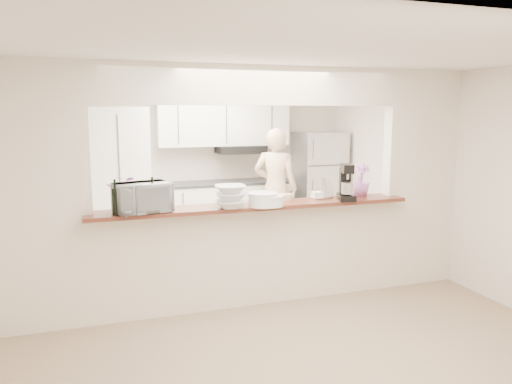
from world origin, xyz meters
name	(u,v)px	position (x,y,z in m)	size (l,w,h in m)	color
floor	(254,302)	(0.00, 0.00, 0.00)	(6.00, 6.00, 0.00)	gray
tile_overlay	(218,261)	(0.00, 1.55, 0.01)	(5.00, 2.90, 0.01)	beige
partition	(254,166)	(0.00, 0.00, 1.48)	(5.00, 0.15, 2.50)	white
bar_counter	(254,251)	(0.00, 0.00, 0.58)	(3.40, 0.38, 1.09)	white
kitchen_cabinets	(186,181)	(-0.19, 2.72, 0.97)	(3.15, 0.62, 2.25)	silver
refrigerator	(319,183)	(2.05, 2.65, 0.85)	(0.75, 0.70, 1.70)	#B9B9BE
flower_left	(125,193)	(-1.30, 0.05, 1.26)	(0.31, 0.27, 0.34)	#E277D1
wine_bottle_a	(153,199)	(-1.06, -0.15, 1.22)	(0.07, 0.07, 0.34)	black
wine_bottle_b	(115,201)	(-1.40, -0.15, 1.22)	(0.07, 0.07, 0.33)	black
toaster_oven	(142,198)	(-1.15, -0.10, 1.23)	(0.51, 0.34, 0.28)	#A4A4A9
serving_bowls	(230,197)	(-0.30, -0.17, 1.20)	(0.30, 0.30, 0.22)	white
plate_stack_a	(263,200)	(0.03, -0.19, 1.16)	(0.31, 0.31, 0.14)	white
plate_stack_b	(269,201)	(0.10, -0.19, 1.14)	(0.31, 0.31, 0.11)	white
red_bowl	(269,198)	(0.20, 0.08, 1.13)	(0.16, 0.16, 0.07)	maroon
tan_bowl	(286,197)	(0.40, 0.08, 1.12)	(0.13, 0.13, 0.06)	#C4AC8A
utensil_caddy	(321,190)	(0.80, 0.05, 1.19)	(0.27, 0.19, 0.23)	silver
stand_mixer	(346,184)	(1.01, -0.14, 1.27)	(0.24, 0.30, 0.39)	black
flower_right	(361,180)	(1.30, 0.05, 1.27)	(0.21, 0.21, 0.37)	#B36CCA
person	(275,189)	(1.02, 1.99, 0.90)	(0.65, 0.43, 1.79)	#D9B28D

